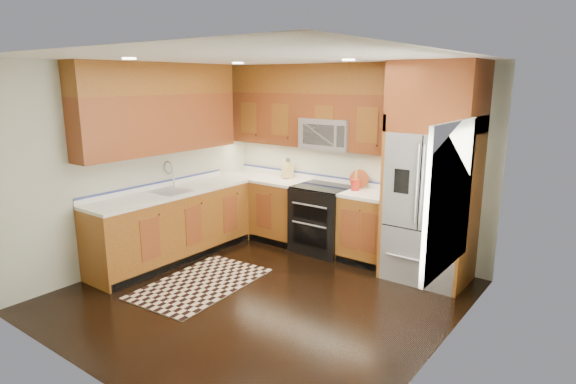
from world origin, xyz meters
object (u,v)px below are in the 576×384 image
Objects in this scene: range at (322,219)px; knife_block at (288,170)px; refrigerator at (433,174)px; rug at (201,283)px; utensil_crock at (355,182)px.

range is 0.97m from knife_block.
refrigerator reaches higher than range.
knife_block is at bearing 91.74° from rug.
utensil_crock is at bearing 57.72° from rug.
utensil_crock is (0.48, 0.05, 0.58)m from range.
rug is 2.29m from knife_block.
knife_block is at bearing 166.38° from range.
knife_block is (-0.74, 0.18, 0.59)m from range.
refrigerator is 8.54× the size of knife_block.
range is 3.11× the size of knife_block.
refrigerator reaches higher than utensil_crock.
range reaches higher than rug.
refrigerator is 1.11m from utensil_crock.
range is at bearing 69.66° from rug.
refrigerator is (1.55, -0.04, 0.83)m from range.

